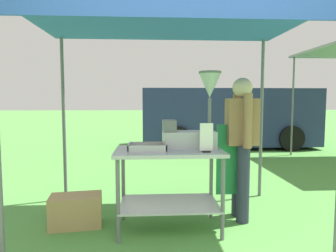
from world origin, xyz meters
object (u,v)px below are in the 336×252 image
Objects in this scene: supply_crate at (76,211)px; stall_canopy at (169,24)px; menu_sign at (206,140)px; van_navy at (226,117)px; donut_fryer at (194,121)px; donut_cart at (169,171)px; donut_tray at (148,148)px; vendor at (241,141)px.

stall_canopy is at bearing -1.97° from supply_crate.
van_navy reaches higher than menu_sign.
donut_fryer is at bearing -107.71° from van_navy.
donut_tray is (-0.21, -0.05, 0.25)m from donut_cart.
vendor is 0.33× the size of van_navy.
van_navy is (1.23, 5.46, -0.03)m from vendor.
donut_cart is 0.59m from donut_fryer.
donut_fryer reaches higher than supply_crate.
menu_sign is at bearing -106.17° from van_navy.
van_navy is (2.06, 5.59, -1.27)m from stall_canopy.
donut_cart is at bearing 153.06° from menu_sign.
van_navy is at bearing 77.29° from vendor.
van_navy is at bearing 70.13° from donut_cart.
donut_tray is 1.07m from supply_crate.
stall_canopy reaches higher than donut_fryer.
van_navy is at bearing 72.29° from donut_fryer.
menu_sign is at bearing -72.97° from donut_fryer.
stall_canopy is 1.53m from donut_cart.
van_navy reaches higher than donut_tray.
donut_cart is 1.11m from supply_crate.
donut_cart is 0.33m from donut_tray.
donut_fryer is (0.27, 0.10, 0.51)m from donut_cart.
donut_fryer reaches higher than donut_cart.
van_navy is (2.27, 5.74, 0.00)m from donut_tray.
donut_cart is 0.22× the size of van_navy.
supply_crate is 6.38m from van_navy.
menu_sign reaches higher than donut_cart.
donut_tray is (-0.21, -0.15, -1.28)m from stall_canopy.
van_navy is (1.79, 5.60, -0.26)m from donut_fryer.
van_navy reaches higher than donut_fryer.
menu_sign is 6.12m from van_navy.
menu_sign is (0.57, -0.13, 0.10)m from donut_tray.
stall_canopy reaches higher than donut_cart.
donut_tray reaches higher than supply_crate.
supply_crate is (-1.27, 0.04, -0.96)m from donut_fryer.
supply_crate is at bearing 178.03° from stall_canopy.
stall_canopy is at bearing 141.79° from menu_sign.
stall_canopy is 7.58× the size of donut_tray.
stall_canopy is 0.59× the size of van_navy.
donut_cart reaches higher than supply_crate.
donut_fryer is 1.41× the size of supply_crate.
donut_cart is 0.53m from menu_sign.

